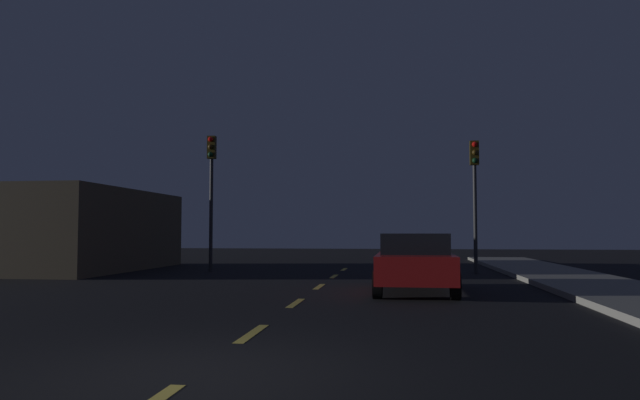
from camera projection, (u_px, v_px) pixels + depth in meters
The scene contains 10 objects.
ground_plane at pixel (300, 300), 13.16m from camera, with size 80.00×80.00×0.00m, color black.
lane_stripe_second at pixel (252, 333), 8.81m from camera, with size 0.16×1.60×0.01m, color #EACC4C.
lane_stripe_third at pixel (296, 303), 12.57m from camera, with size 0.16×1.60×0.01m, color #EACC4C.
lane_stripe_fourth at pixel (319, 287), 16.33m from camera, with size 0.16×1.60×0.01m, color #EACC4C.
lane_stripe_fifth at pixel (334, 276), 20.09m from camera, with size 0.16×1.60×0.01m, color #EACC4C.
lane_stripe_sixth at pixel (344, 269), 23.85m from camera, with size 0.16×1.60×0.01m, color #EACC4C.
traffic_signal_left at pixel (211, 177), 22.97m from camera, with size 0.32×0.38×5.31m.
traffic_signal_right at pixel (475, 180), 21.62m from camera, with size 0.32×0.38×4.91m.
car_stopped_ahead at pixel (415, 262), 14.85m from camera, with size 2.01×4.37×1.49m.
storefront_left at pixel (92, 230), 23.50m from camera, with size 4.06×9.05×3.20m, color brown.
Camera 1 is at (2.19, -6.09, 1.53)m, focal length 32.83 mm.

